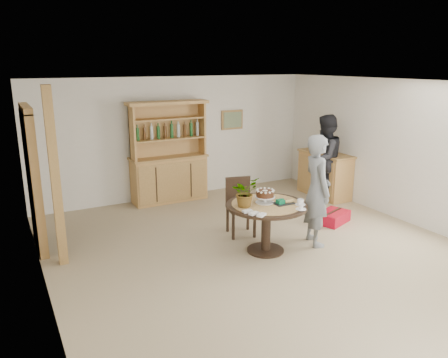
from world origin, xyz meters
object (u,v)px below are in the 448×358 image
teen_boy (317,190)px  red_suitcase (333,217)px  dining_chair (240,202)px  adult_person (324,158)px  sideboard (325,174)px  dining_table (266,213)px  hutch (169,168)px

teen_boy → red_suitcase: 1.30m
dining_chair → adult_person: (2.41, 0.75, 0.35)m
sideboard → red_suitcase: 1.68m
dining_table → red_suitcase: (1.73, 0.46, -0.50)m
hutch → adult_person: (2.80, -1.47, 0.20)m
dining_table → teen_boy: size_ratio=0.69×
dining_chair → dining_table: bearing=-77.8°
sideboard → teen_boy: size_ratio=0.73×
hutch → teen_boy: bearing=-68.8°
dining_table → adult_person: adult_person is taller
hutch → sideboard: bearing=-22.2°
dining_chair → red_suitcase: bearing=1.5°
dining_chair → teen_boy: teen_boy is taller
dining_table → red_suitcase: size_ratio=1.71×
sideboard → dining_chair: (-2.65, -0.98, 0.06)m
dining_table → teen_boy: bearing=-6.7°
dining_table → teen_boy: teen_boy is taller
dining_table → red_suitcase: 1.86m
hutch → dining_table: hutch is taller
sideboard → adult_person: (-0.24, -0.23, 0.41)m
sideboard → adult_person: size_ratio=0.71×
dining_chair → adult_person: size_ratio=0.53×
sideboard → red_suitcase: size_ratio=1.79×
teen_boy → adult_person: 2.30m
hutch → teen_boy: size_ratio=1.17×
dining_chair → hutch: bearing=113.4°
dining_chair → red_suitcase: (1.72, -0.36, -0.43)m
teen_boy → adult_person: (1.58, 1.68, 0.02)m
dining_table → teen_boy: 0.90m
teen_boy → red_suitcase: bearing=-41.6°
sideboard → hutch: bearing=157.8°
red_suitcase → dining_chair: bearing=147.3°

